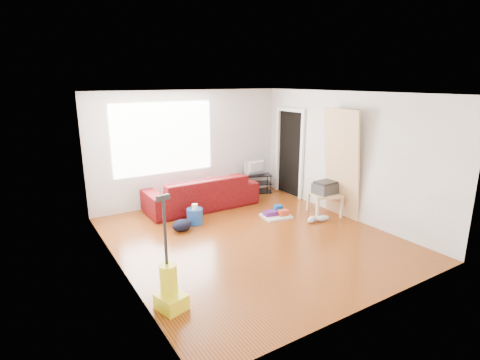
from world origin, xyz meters
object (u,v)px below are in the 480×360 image
vacuum (170,288)px  bucket (195,224)px  sofa (202,207)px  backpack (182,231)px  tv_stand (257,183)px  side_table (325,196)px  cleaning_tray (276,214)px

vacuum → bucket: bearing=42.8°
sofa → bucket: size_ratio=7.88×
vacuum → backpack: bearing=47.6°
tv_stand → sofa: bearing=-149.4°
vacuum → sofa: bearing=42.2°
tv_stand → side_table: (0.30, -2.03, 0.15)m
backpack → bucket: bearing=9.3°
backpack → sofa: bearing=29.4°
tv_stand → backpack: (-2.56, -1.27, -0.24)m
cleaning_tray → side_table: bearing=-23.9°
cleaning_tray → backpack: (-1.93, 0.35, -0.06)m
tv_stand → bucket: tv_stand is taller
cleaning_tray → bucket: bearing=161.2°
sofa → cleaning_tray: sofa is taller
side_table → cleaning_tray: size_ratio=1.20×
vacuum → cleaning_tray: bearing=15.5°
tv_stand → cleaning_tray: bearing=-89.9°
cleaning_tray → sofa: bearing=127.5°
backpack → vacuum: vacuum is taller
sofa → tv_stand: tv_stand is taller
backpack → vacuum: (-1.09, -2.18, 0.26)m
side_table → vacuum: 4.20m
side_table → bucket: bearing=159.3°
side_table → vacuum: vacuum is taller
tv_stand → side_table: size_ratio=1.04×
sofa → vacuum: (-1.99, -3.18, 0.26)m
sofa → tv_stand: bearing=-170.8°
cleaning_tray → backpack: bearing=169.8°
sofa → bucket: sofa is taller
sofa → vacuum: 3.76m
sofa → side_table: side_table is taller
bucket → backpack: bucket is taller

